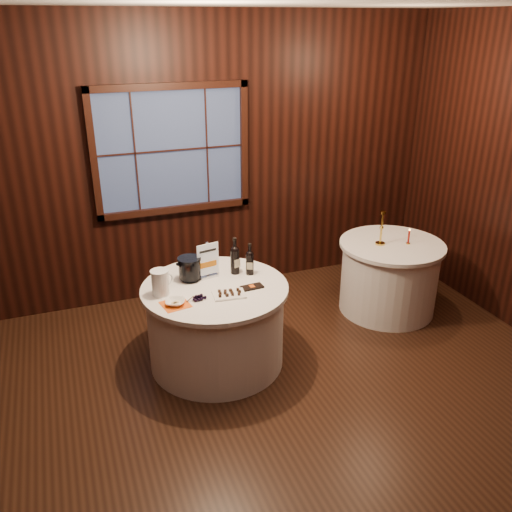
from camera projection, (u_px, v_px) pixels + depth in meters
name	position (u px, v px, depth m)	size (l,w,h in m)	color
ground	(255.00, 432.00, 4.13)	(6.00, 6.00, 0.00)	black
back_wall	(172.00, 160.00, 5.64)	(6.00, 0.10, 3.00)	black
main_table	(216.00, 324.00, 4.84)	(1.28, 1.28, 0.77)	white
side_table	(389.00, 276.00, 5.74)	(1.08, 1.08, 0.77)	white
sign_stand	(208.00, 265.00, 4.81)	(0.20, 0.13, 0.33)	#B4B3BA
port_bottle_left	(235.00, 258.00, 4.87)	(0.08, 0.09, 0.34)	black
port_bottle_right	(250.00, 261.00, 4.86)	(0.07, 0.08, 0.30)	black
ice_bucket	(190.00, 268.00, 4.75)	(0.21, 0.21, 0.21)	black
chocolate_plate	(229.00, 294.00, 4.52)	(0.28, 0.21, 0.04)	white
chocolate_box	(252.00, 287.00, 4.65)	(0.19, 0.10, 0.02)	black
grape_bunch	(199.00, 298.00, 4.44)	(0.18, 0.07, 0.04)	black
glass_pitcher	(160.00, 282.00, 4.50)	(0.20, 0.15, 0.22)	white
orange_napkin	(175.00, 304.00, 4.38)	(0.21, 0.21, 0.00)	orange
cracker_bowl	(175.00, 302.00, 4.37)	(0.16, 0.16, 0.04)	white
brass_candlestick	(381.00, 233.00, 5.50)	(0.10, 0.10, 0.36)	gold
red_candle	(409.00, 238.00, 5.54)	(0.04, 0.04, 0.17)	gold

